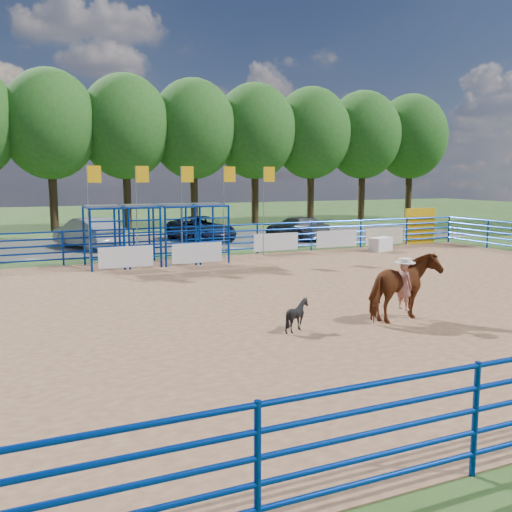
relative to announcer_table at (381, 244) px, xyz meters
name	(u,v)px	position (x,y,z in m)	size (l,w,h in m)	color
ground	(302,300)	(-9.08, -8.35, -0.36)	(120.00, 120.00, 0.00)	#365622
arena_dirt	(302,300)	(-9.08, -8.35, -0.35)	(30.00, 20.00, 0.02)	#986C4C
gravel_strip	(160,242)	(-9.08, 8.65, -0.36)	(40.00, 10.00, 0.01)	gray
announcer_table	(381,244)	(0.00, 0.00, 0.00)	(1.29, 0.60, 0.69)	white
horse_and_rider	(404,286)	(-7.92, -11.73, 0.58)	(2.25, 1.38, 2.28)	brown
calf	(297,315)	(-10.91, -11.45, 0.05)	(0.64, 0.71, 0.79)	black
car_b	(88,233)	(-13.27, 7.38, 0.45)	(1.70, 4.87, 1.61)	gray
car_c	(201,229)	(-6.81, 8.02, 0.37)	(2.40, 5.19, 1.44)	#151B36
car_d	(297,228)	(-1.18, 6.75, 0.32)	(1.89, 4.65, 1.35)	#5D5D5F
perimeter_fence	(302,276)	(-9.08, -8.35, 0.39)	(30.10, 20.10, 1.50)	navy
chute_assembly	(165,235)	(-10.98, 0.48, 0.90)	(19.32, 2.41, 4.20)	navy
treeline	(125,122)	(-9.08, 17.65, 7.17)	(56.40, 6.40, 11.24)	#3F2B19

